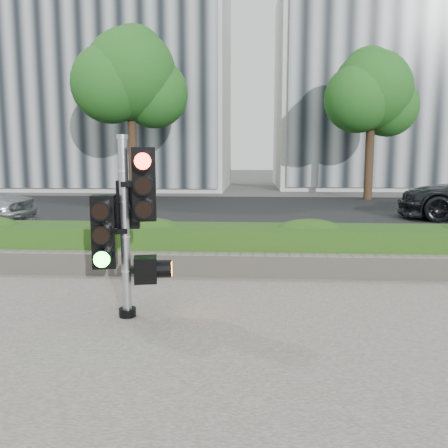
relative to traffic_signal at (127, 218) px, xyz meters
name	(u,v)px	position (x,y,z in m)	size (l,w,h in m)	color
ground	(204,318)	(0.86, 0.04, -1.18)	(120.00, 120.00, 0.00)	#51514C
sidewalk	(163,447)	(0.86, -2.46, -1.16)	(16.00, 11.00, 0.03)	#9E9389
road	(236,214)	(0.86, 10.04, -1.17)	(60.00, 13.00, 0.02)	black
curb	(222,256)	(0.86, 3.19, -1.12)	(60.00, 0.25, 0.12)	gray
stone_wall	(216,265)	(0.86, 1.94, -0.98)	(12.00, 0.32, 0.34)	gray
hedge	(219,246)	(0.86, 2.59, -0.81)	(12.00, 1.00, 0.68)	#437825
building_left	(91,59)	(-8.14, 23.04, 6.32)	(16.00, 9.00, 15.00)	#B7B7B2
building_right	(427,87)	(11.86, 25.04, 4.82)	(18.00, 10.00, 12.00)	#B7B7B2
tree_left	(131,78)	(-3.66, 14.60, 3.87)	(4.61, 4.03, 7.34)	black
tree_right	(371,93)	(6.34, 15.59, 3.30)	(4.10, 3.58, 6.53)	black
traffic_signal	(127,218)	(0.00, 0.00, 0.00)	(0.75, 0.60, 2.08)	black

